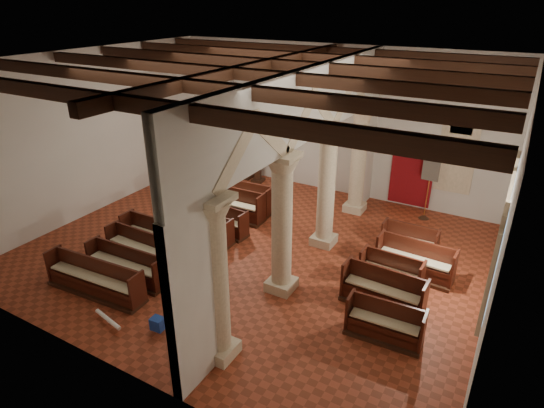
{
  "coord_description": "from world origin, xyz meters",
  "views": [
    {
      "loc": [
        6.9,
        -11.03,
        7.64
      ],
      "look_at": [
        0.36,
        0.5,
        1.55
      ],
      "focal_mm": 30.0,
      "sensor_mm": 36.0,
      "label": 1
    }
  ],
  "objects_px": {
    "pipe_organ": "(234,146)",
    "lectern": "(258,169)",
    "nave_pew_0": "(95,283)",
    "aisle_pew_0": "(384,327)",
    "processional_banner": "(427,198)"
  },
  "relations": [
    {
      "from": "pipe_organ",
      "to": "lectern",
      "type": "distance_m",
      "value": 1.65
    },
    {
      "from": "nave_pew_0",
      "to": "aisle_pew_0",
      "type": "relative_size",
      "value": 1.7
    },
    {
      "from": "pipe_organ",
      "to": "processional_banner",
      "type": "height_order",
      "value": "pipe_organ"
    },
    {
      "from": "processional_banner",
      "to": "lectern",
      "type": "bearing_deg",
      "value": -176.94
    },
    {
      "from": "lectern",
      "to": "aisle_pew_0",
      "type": "bearing_deg",
      "value": -50.62
    },
    {
      "from": "aisle_pew_0",
      "to": "nave_pew_0",
      "type": "bearing_deg",
      "value": -166.01
    },
    {
      "from": "processional_banner",
      "to": "nave_pew_0",
      "type": "distance_m",
      "value": 11.68
    },
    {
      "from": "lectern",
      "to": "aisle_pew_0",
      "type": "distance_m",
      "value": 10.87
    },
    {
      "from": "lectern",
      "to": "nave_pew_0",
      "type": "height_order",
      "value": "lectern"
    },
    {
      "from": "lectern",
      "to": "aisle_pew_0",
      "type": "height_order",
      "value": "lectern"
    },
    {
      "from": "lectern",
      "to": "nave_pew_0",
      "type": "xyz_separation_m",
      "value": [
        0.43,
        -9.5,
        -0.25
      ]
    },
    {
      "from": "pipe_organ",
      "to": "processional_banner",
      "type": "xyz_separation_m",
      "value": [
        8.81,
        -0.36,
        -0.53
      ]
    },
    {
      "from": "processional_banner",
      "to": "aisle_pew_0",
      "type": "relative_size",
      "value": 1.43
    },
    {
      "from": "pipe_organ",
      "to": "processional_banner",
      "type": "bearing_deg",
      "value": -2.35
    },
    {
      "from": "lectern",
      "to": "aisle_pew_0",
      "type": "xyz_separation_m",
      "value": [
        8.02,
        -7.33,
        -0.25
      ]
    }
  ]
}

